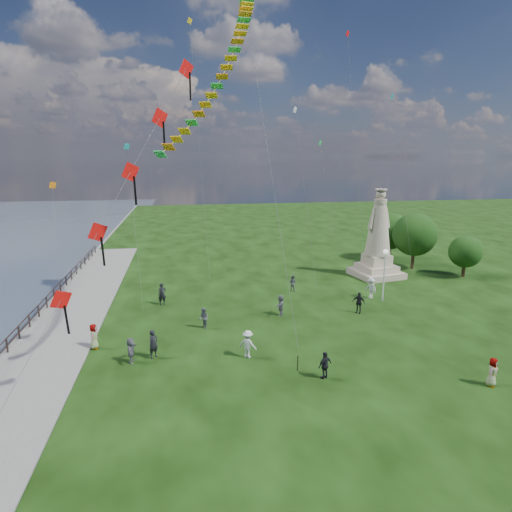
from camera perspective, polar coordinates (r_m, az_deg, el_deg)
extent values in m
cube|color=slate|center=(32.46, -29.25, -10.12)|extent=(0.30, 160.00, 0.60)
cube|color=slate|center=(29.85, -25.94, -11.23)|extent=(5.00, 60.00, 0.10)
cylinder|color=black|center=(30.41, -30.26, -10.35)|extent=(0.11, 0.11, 1.00)
cylinder|color=black|center=(32.15, -29.05, -8.98)|extent=(0.11, 0.11, 1.00)
cylinder|color=black|center=(33.91, -27.97, -7.75)|extent=(0.11, 0.11, 1.00)
cylinder|color=black|center=(35.70, -27.00, -6.63)|extent=(0.11, 0.11, 1.00)
cylinder|color=black|center=(37.52, -26.13, -5.63)|extent=(0.11, 0.11, 1.00)
cylinder|color=black|center=(39.35, -25.35, -4.71)|extent=(0.11, 0.11, 1.00)
cylinder|color=black|center=(41.19, -24.63, -3.88)|extent=(0.11, 0.11, 1.00)
cylinder|color=black|center=(43.05, -23.98, -3.12)|extent=(0.11, 0.11, 1.00)
cylinder|color=black|center=(44.92, -23.38, -2.42)|extent=(0.11, 0.11, 1.00)
cylinder|color=black|center=(46.80, -22.84, -1.78)|extent=(0.11, 0.11, 1.00)
cylinder|color=black|center=(48.70, -22.33, -1.18)|extent=(0.11, 0.11, 1.00)
cylinder|color=black|center=(50.60, -21.86, -0.63)|extent=(0.11, 0.11, 1.00)
cylinder|color=black|center=(52.50, -21.43, -0.12)|extent=(0.11, 0.11, 1.00)
cylinder|color=black|center=(54.42, -21.03, 0.35)|extent=(0.11, 0.11, 1.00)
cylinder|color=black|center=(56.34, -20.65, 0.79)|extent=(0.11, 0.11, 1.00)
cube|color=black|center=(31.98, -29.14, -8.18)|extent=(0.06, 52.00, 0.06)
cube|color=black|center=(32.13, -29.06, -8.90)|extent=(0.06, 52.00, 0.06)
cube|color=#C1AA92|center=(44.48, 15.69, -2.22)|extent=(4.92, 4.92, 0.61)
cube|color=#C1AA92|center=(44.33, 15.73, -1.46)|extent=(3.75, 3.75, 0.61)
cube|color=#C1AA92|center=(44.14, 15.80, -0.44)|extent=(2.58, 2.58, 1.01)
cylinder|color=#C1AA92|center=(43.21, 16.27, 7.03)|extent=(1.41, 1.41, 0.41)
sphere|color=#C1AA92|center=(43.15, 16.33, 7.86)|extent=(0.93, 0.93, 0.93)
cylinder|color=#C1AA92|center=(43.11, 16.37, 8.51)|extent=(1.12, 1.12, 0.10)
cylinder|color=silver|center=(36.70, 16.70, -2.72)|extent=(0.12, 0.12, 4.06)
sphere|color=white|center=(36.20, 16.92, 0.56)|extent=(0.41, 0.41, 0.41)
cylinder|color=#382314|center=(48.51, 20.17, -0.27)|extent=(0.36, 0.36, 2.28)
sphere|color=black|center=(48.02, 20.41, 2.71)|extent=(4.57, 4.57, 4.57)
cylinder|color=#382314|center=(47.23, 25.93, -1.58)|extent=(0.36, 0.36, 1.58)
sphere|color=black|center=(46.85, 26.15, 0.53)|extent=(3.16, 3.16, 3.16)
cylinder|color=#382314|center=(51.86, 17.41, 0.64)|extent=(0.36, 0.36, 2.07)
sphere|color=black|center=(51.43, 17.59, 3.17)|extent=(4.14, 4.14, 4.14)
imported|color=black|center=(26.52, -13.51, -11.33)|extent=(0.75, 0.74, 1.75)
imported|color=#595960|center=(30.13, -7.00, -8.26)|extent=(0.70, 0.85, 1.52)
imported|color=silver|center=(25.87, -1.09, -11.66)|extent=(1.22, 1.09, 1.69)
imported|color=black|center=(23.94, 9.18, -14.18)|extent=(1.01, 0.81, 1.54)
imported|color=#595960|center=(26.05, 28.98, -13.38)|extent=(0.89, 0.82, 1.56)
imported|color=#595960|center=(26.32, -16.34, -11.96)|extent=(0.70, 1.46, 1.53)
imported|color=black|center=(35.33, -12.40, -4.99)|extent=(0.74, 0.59, 1.79)
imported|color=#595960|center=(38.24, 4.89, -3.60)|extent=(0.82, 0.78, 1.45)
imported|color=silver|center=(37.41, 15.07, -4.14)|extent=(1.01, 1.28, 1.77)
imported|color=black|center=(33.71, 13.52, -6.05)|extent=(1.07, 1.01, 1.66)
imported|color=#595960|center=(28.79, -20.81, -9.99)|extent=(0.57, 0.84, 1.61)
imported|color=#595960|center=(32.38, 3.33, -6.56)|extent=(1.19, 1.62, 1.60)
cube|color=red|center=(21.41, -24.56, -5.33)|extent=(0.87, 0.64, 1.03)
cube|color=black|center=(21.58, -23.92, -7.81)|extent=(0.10, 0.28, 1.48)
cube|color=red|center=(21.97, -20.35, 3.00)|extent=(0.87, 0.64, 1.03)
cube|color=black|center=(22.01, -19.74, 0.54)|extent=(0.10, 0.28, 1.48)
cube|color=red|center=(23.07, -16.40, 10.71)|extent=(0.87, 0.64, 1.03)
cube|color=black|center=(23.00, -15.82, 8.37)|extent=(0.10, 0.28, 1.48)
cube|color=red|center=(24.65, -12.70, 17.54)|extent=(0.87, 0.64, 1.03)
cube|color=black|center=(24.48, -12.16, 15.37)|extent=(0.10, 0.28, 1.48)
cube|color=red|center=(26.61, -9.28, 23.40)|extent=(0.87, 0.64, 1.03)
cube|color=black|center=(26.36, -8.77, 21.42)|extent=(0.10, 0.28, 1.48)
cylinder|color=black|center=(24.70, 5.59, -14.00)|extent=(0.06, 0.06, 0.90)
cube|color=green|center=(30.77, -1.25, 30.87)|extent=(0.95, 0.76, 0.15)
cube|color=gold|center=(30.24, -1.27, 30.50)|extent=(0.92, 0.73, 0.15)
cube|color=gold|center=(29.69, -1.34, 30.06)|extent=(0.88, 0.71, 0.14)
cube|color=orange|center=(29.13, -1.46, 29.54)|extent=(0.85, 0.69, 0.14)
cube|color=green|center=(28.55, -1.63, 28.95)|extent=(0.81, 0.66, 0.14)
cube|color=gold|center=(27.96, -1.85, 28.27)|extent=(0.78, 0.64, 0.15)
cube|color=gold|center=(27.37, -2.14, 27.52)|extent=(0.74, 0.61, 0.15)
cube|color=orange|center=(26.77, -2.49, 26.69)|extent=(0.71, 0.60, 0.16)
cube|color=green|center=(26.17, -2.91, 25.79)|extent=(0.71, 0.62, 0.17)
cube|color=gold|center=(25.57, -3.39, 24.83)|extent=(0.71, 0.64, 0.18)
cube|color=gold|center=(24.98, -3.94, 23.81)|extent=(0.71, 0.66, 0.19)
cube|color=orange|center=(24.40, -4.55, 22.74)|extent=(0.70, 0.67, 0.20)
cube|color=green|center=(23.83, -5.23, 21.64)|extent=(0.70, 0.68, 0.22)
cube|color=gold|center=(23.27, -5.97, 20.52)|extent=(0.69, 0.69, 0.23)
cube|color=gold|center=(22.73, -6.78, 19.39)|extent=(0.68, 0.69, 0.24)
cube|color=orange|center=(22.21, -7.64, 18.27)|extent=(0.67, 0.69, 0.26)
cube|color=green|center=(21.71, -8.55, 17.16)|extent=(0.66, 0.69, 0.27)
cube|color=gold|center=(21.22, -9.52, 16.08)|extent=(0.65, 0.68, 0.28)
cube|color=gold|center=(20.76, -10.53, 15.04)|extent=(0.63, 0.68, 0.29)
cube|color=orange|center=(20.31, -11.58, 14.05)|extent=(0.61, 0.67, 0.30)
cube|color=green|center=(19.88, -12.66, 13.11)|extent=(0.60, 0.66, 0.31)
cube|color=teal|center=(37.88, -16.85, 13.79)|extent=(0.51, 0.39, 0.57)
cylinder|color=#595959|center=(35.74, -15.86, 3.90)|extent=(1.02, 5.02, 12.45)
cube|color=silver|center=(42.31, 5.23, 18.85)|extent=(0.51, 0.39, 0.57)
cylinder|color=#595959|center=(39.99, 6.63, 7.73)|extent=(1.02, 5.02, 15.91)
cube|color=red|center=(47.95, 12.12, 27.01)|extent=(0.51, 0.39, 0.57)
cylinder|color=#595959|center=(44.35, 13.22, 12.84)|extent=(1.02, 5.02, 23.38)
cube|color=gold|center=(47.35, -8.83, 28.58)|extent=(0.51, 0.39, 0.57)
cylinder|color=#595959|center=(43.12, -7.50, 13.73)|extent=(1.02, 5.02, 24.39)
cube|color=green|center=(48.99, 8.55, 14.69)|extent=(0.51, 0.39, 0.57)
cylinder|color=#595959|center=(47.03, 9.81, 6.71)|extent=(1.02, 5.02, 13.12)
cube|color=orange|center=(37.13, -25.49, 8.52)|extent=(0.51, 0.39, 0.57)
cylinder|color=#595959|center=(35.20, -25.01, 0.57)|extent=(1.02, 5.01, 9.49)
cube|color=teal|center=(47.40, 17.69, 19.61)|extent=(0.51, 0.39, 0.57)
cylinder|color=#595959|center=(45.15, 18.95, 8.73)|extent=(1.02, 5.02, 17.49)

